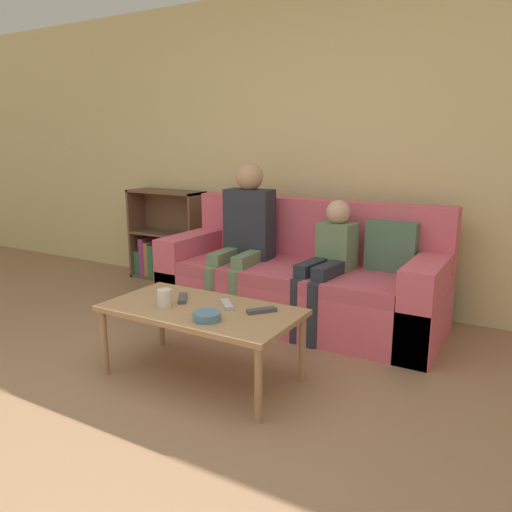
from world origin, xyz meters
TOP-DOWN VIEW (x-y plane):
  - ground_plane at (0.00, 0.00)m, footprint 22.00×22.00m
  - wall_back at (0.00, 2.66)m, footprint 12.00×0.06m
  - couch at (0.00, 2.07)m, footprint 2.15×0.84m
  - bookshelf at (-1.72, 2.50)m, footprint 0.80×0.28m
  - coffee_table at (-0.07, 0.88)m, footprint 1.14×0.59m
  - person_adult at (-0.45, 1.99)m, footprint 0.39×0.61m
  - person_child at (0.27, 1.95)m, footprint 0.31×0.61m
  - cup_near at (-0.27, 0.79)m, footprint 0.08×0.08m
  - tv_remote_0 at (0.04, 0.97)m, footprint 0.15×0.15m
  - tv_remote_1 at (-0.26, 0.94)m, footprint 0.14×0.17m
  - tv_remote_2 at (0.27, 0.98)m, footprint 0.14×0.16m
  - snack_bowl at (0.08, 0.73)m, footprint 0.15×0.15m

SIDE VIEW (x-z plane):
  - ground_plane at x=0.00m, z-range 0.00..0.00m
  - couch at x=0.00m, z-range -0.15..0.77m
  - bookshelf at x=-1.72m, z-range -0.09..0.81m
  - coffee_table at x=-0.07m, z-range 0.18..0.61m
  - tv_remote_0 at x=0.04m, z-range 0.44..0.46m
  - tv_remote_1 at x=-0.26m, z-range 0.44..0.46m
  - tv_remote_2 at x=0.27m, z-range 0.44..0.46m
  - snack_bowl at x=0.08m, z-range 0.44..0.48m
  - cup_near at x=-0.27m, z-range 0.44..0.54m
  - person_child at x=0.27m, z-range 0.08..1.04m
  - person_adult at x=-0.45m, z-range 0.10..1.31m
  - wall_back at x=0.00m, z-range 0.00..2.60m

